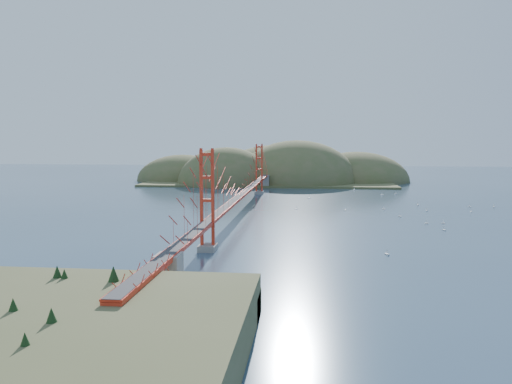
# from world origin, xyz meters

# --- Properties ---
(ground) EXTENTS (320.00, 320.00, 0.00)m
(ground) POSITION_xyz_m (0.00, 0.00, 0.00)
(ground) COLOR #2B4057
(ground) RESTS_ON ground
(bridge) EXTENTS (2.20, 94.40, 12.00)m
(bridge) POSITION_xyz_m (0.00, 0.18, 7.01)
(bridge) COLOR gray
(bridge) RESTS_ON ground
(approach_viaduct) EXTENTS (1.40, 12.00, 3.38)m
(approach_viaduct) POSITION_xyz_m (0.00, -51.91, 2.55)
(approach_viaduct) COLOR red
(approach_viaduct) RESTS_ON ground
(promontory) EXTENTS (9.00, 6.00, 0.24)m
(promontory) POSITION_xyz_m (0.00, -48.50, 0.12)
(promontory) COLOR #59544C
(promontory) RESTS_ON ground
(fort) EXTENTS (3.70, 2.30, 1.75)m
(fort) POSITION_xyz_m (0.40, -47.80, 0.67)
(fort) COLOR maroon
(fort) RESTS_ON ground
(near_bluff) EXTENTS (24.00, 20.50, 4.27)m
(near_bluff) POSITION_xyz_m (-4.01, -59.26, 1.46)
(near_bluff) COLOR #4B502D
(near_bluff) RESTS_ON ground
(far_headlands) EXTENTS (84.00, 58.00, 25.00)m
(far_headlands) POSITION_xyz_m (2.21, 68.52, 0.00)
(far_headlands) COLOR brown
(far_headlands) RESTS_ON ground
(sailboat_15) EXTENTS (0.57, 0.57, 0.61)m
(sailboat_15) POSITION_xyz_m (22.98, 42.00, 0.14)
(sailboat_15) COLOR white
(sailboat_15) RESTS_ON ground
(sailboat_13) EXTENTS (0.61, 0.61, 0.68)m
(sailboat_13) POSITION_xyz_m (29.19, -8.44, 0.15)
(sailboat_13) COLOR white
(sailboat_13) RESTS_ON ground
(sailboat_14) EXTENTS (0.43, 0.50, 0.58)m
(sailboat_14) POSITION_xyz_m (18.02, 4.91, 0.14)
(sailboat_14) COLOR white
(sailboat_14) RESTS_ON ground
(sailboat_16) EXTENTS (0.59, 0.59, 0.65)m
(sailboat_16) POSITION_xyz_m (25.10, 6.60, 0.15)
(sailboat_16) COLOR white
(sailboat_16) RESTS_ON ground
(sailboat_7) EXTENTS (0.67, 0.67, 0.72)m
(sailboat_7) POSITION_xyz_m (28.19, 30.55, 0.16)
(sailboat_7) COLOR white
(sailboat_7) RESTS_ON ground
(sailboat_8) EXTENTS (0.66, 0.63, 0.74)m
(sailboat_8) POSITION_xyz_m (31.66, 32.63, 0.16)
(sailboat_8) COLOR white
(sailboat_8) RESTS_ON ground
(sailboat_10) EXTENTS (0.68, 0.68, 0.72)m
(sailboat_10) POSITION_xyz_m (20.08, -29.87, 0.16)
(sailboat_10) COLOR white
(sailboat_10) RESTS_ON ground
(sailboat_3) EXTENTS (0.63, 0.63, 0.66)m
(sailboat_3) POSITION_xyz_m (9.24, 5.51, 0.15)
(sailboat_3) COLOR white
(sailboat_3) RESTS_ON ground
(sailboat_2) EXTENTS (0.55, 0.45, 0.65)m
(sailboat_2) POSITION_xyz_m (31.74, -8.10, 0.15)
(sailboat_2) COLOR white
(sailboat_2) RESTS_ON ground
(sailboat_9) EXTENTS (0.68, 0.68, 0.73)m
(sailboat_9) POSITION_xyz_m (46.08, 11.78, 0.16)
(sailboat_9) COLOR white
(sailboat_9) RESTS_ON ground
(sailboat_5) EXTENTS (0.48, 0.56, 0.64)m
(sailboat_5) POSITION_xyz_m (39.82, 4.89, 0.15)
(sailboat_5) COLOR white
(sailboat_5) RESTS_ON ground
(sailboat_6) EXTENTS (0.67, 0.67, 0.73)m
(sailboat_6) POSITION_xyz_m (30.32, -13.85, 0.16)
(sailboat_6) COLOR white
(sailboat_6) RESTS_ON ground
(sailboat_12) EXTENTS (0.57, 0.46, 0.67)m
(sailboat_12) POSITION_xyz_m (11.57, 22.49, 0.15)
(sailboat_12) COLOR white
(sailboat_12) RESTS_ON ground
(sailboat_4) EXTENTS (0.67, 0.67, 0.74)m
(sailboat_4) POSITION_xyz_m (32.46, 13.13, 0.16)
(sailboat_4) COLOR white
(sailboat_4) RESTS_ON ground
(sailboat_1) EXTENTS (0.58, 0.58, 0.61)m
(sailboat_1) POSITION_xyz_m (26.43, -1.85, 0.14)
(sailboat_1) COLOR white
(sailboat_1) RESTS_ON ground
(sailboat_11) EXTENTS (0.66, 0.66, 0.69)m
(sailboat_11) POSITION_xyz_m (41.69, 11.85, 0.15)
(sailboat_11) COLOR white
(sailboat_11) RESTS_ON ground
(sailboat_extra_0) EXTENTS (0.65, 0.65, 0.70)m
(sailboat_extra_0) POSITION_xyz_m (32.44, 5.57, 0.15)
(sailboat_extra_0) COLOR white
(sailboat_extra_0) RESTS_ON ground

